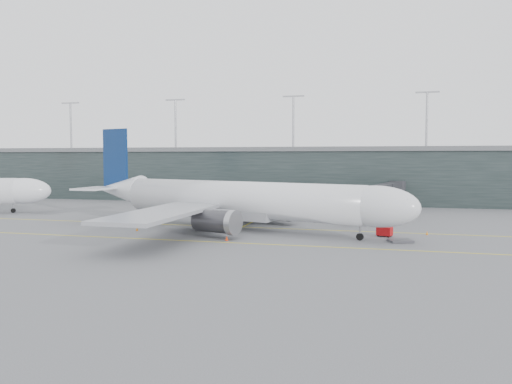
# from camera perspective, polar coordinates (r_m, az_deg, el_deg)

# --- Properties ---
(ground) EXTENTS (320.00, 320.00, 0.00)m
(ground) POSITION_cam_1_polar(r_m,az_deg,el_deg) (94.32, -3.86, -3.59)
(ground) COLOR #545459
(ground) RESTS_ON ground
(taxiline_a) EXTENTS (160.00, 0.25, 0.02)m
(taxiline_a) POSITION_cam_1_polar(r_m,az_deg,el_deg) (90.56, -4.65, -3.91)
(taxiline_a) COLOR yellow
(taxiline_a) RESTS_ON ground
(taxiline_b) EXTENTS (160.00, 0.25, 0.02)m
(taxiline_b) POSITION_cam_1_polar(r_m,az_deg,el_deg) (75.77, -8.59, -5.49)
(taxiline_b) COLOR yellow
(taxiline_b) RESTS_ON ground
(taxiline_lead_main) EXTENTS (0.25, 60.00, 0.02)m
(taxiline_lead_main) POSITION_cam_1_polar(r_m,az_deg,el_deg) (112.18, 1.75, -2.37)
(taxiline_lead_main) COLOR yellow
(taxiline_lead_main) RESTS_ON ground
(terminal) EXTENTS (240.00, 36.00, 29.00)m
(terminal) POSITION_cam_1_polar(r_m,az_deg,el_deg) (149.78, 3.03, 2.15)
(terminal) COLOR black
(terminal) RESTS_ON ground
(main_aircraft) EXTENTS (63.34, 58.28, 18.13)m
(main_aircraft) POSITION_cam_1_polar(r_m,az_deg,el_deg) (85.98, -2.29, -0.91)
(main_aircraft) COLOR silver
(main_aircraft) RESTS_ON ground
(jet_bridge) EXTENTS (14.08, 42.82, 6.56)m
(jet_bridge) POSITION_cam_1_polar(r_m,az_deg,el_deg) (113.52, 13.23, 0.08)
(jet_bridge) COLOR #27272C
(jet_bridge) RESTS_ON ground
(gse_cart) EXTENTS (2.63, 2.15, 1.54)m
(gse_cart) POSITION_cam_1_polar(r_m,az_deg,el_deg) (81.03, 14.48, -4.35)
(gse_cart) COLOR #B00C0F
(gse_cart) RESTS_ON ground
(baggage_dolly) EXTENTS (3.93, 3.53, 0.33)m
(baggage_dolly) POSITION_cam_1_polar(r_m,az_deg,el_deg) (76.53, 16.18, -5.37)
(baggage_dolly) COLOR #3D3D42
(baggage_dolly) RESTS_ON ground
(uld_a) EXTENTS (1.82, 1.46, 1.66)m
(uld_a) POSITION_cam_1_polar(r_m,az_deg,el_deg) (104.65, -4.44, -2.36)
(uld_a) COLOR #353439
(uld_a) RESTS_ON ground
(uld_b) EXTENTS (2.41, 2.08, 1.92)m
(uld_b) POSITION_cam_1_polar(r_m,az_deg,el_deg) (104.77, -2.77, -2.27)
(uld_b) COLOR #353439
(uld_b) RESTS_ON ground
(uld_c) EXTENTS (2.50, 2.23, 1.91)m
(uld_c) POSITION_cam_1_polar(r_m,az_deg,el_deg) (104.59, -2.44, -2.29)
(uld_c) COLOR #353439
(uld_c) RESTS_ON ground
(cone_nose) EXTENTS (0.40, 0.40, 0.64)m
(cone_nose) POSITION_cam_1_polar(r_m,az_deg,el_deg) (84.72, 18.96, -4.45)
(cone_nose) COLOR orange
(cone_nose) RESTS_ON ground
(cone_wing_stbd) EXTENTS (0.47, 0.47, 0.74)m
(cone_wing_stbd) POSITION_cam_1_polar(r_m,az_deg,el_deg) (74.90, -3.36, -5.29)
(cone_wing_stbd) COLOR red
(cone_wing_stbd) RESTS_ON ground
(cone_wing_port) EXTENTS (0.42, 0.42, 0.66)m
(cone_wing_port) POSITION_cam_1_polar(r_m,az_deg,el_deg) (101.58, 3.14, -2.86)
(cone_wing_port) COLOR orange
(cone_wing_port) RESTS_ON ground
(cone_tail) EXTENTS (0.42, 0.42, 0.67)m
(cone_tail) POSITION_cam_1_polar(r_m,az_deg,el_deg) (86.94, -13.44, -4.12)
(cone_tail) COLOR orange
(cone_tail) RESTS_ON ground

